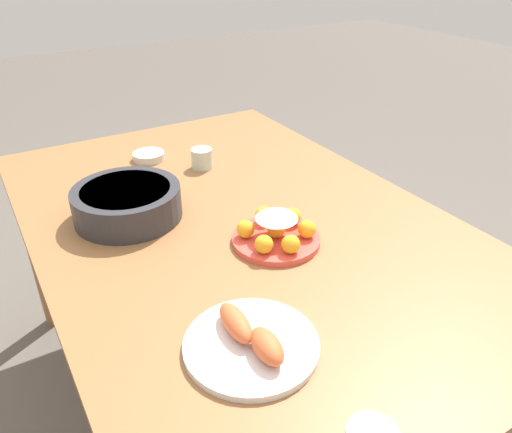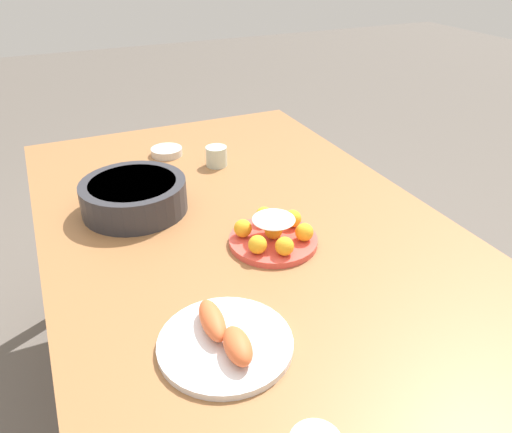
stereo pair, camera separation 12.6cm
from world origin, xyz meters
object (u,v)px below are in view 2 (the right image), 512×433
(cup_near, at_px, (216,156))
(cake_plate, at_px, (274,234))
(dining_table, at_px, (241,241))
(seafood_platter, at_px, (225,340))
(serving_bowl, at_px, (134,195))
(sauce_bowl, at_px, (167,151))

(cup_near, bearing_deg, cake_plate, 175.90)
(dining_table, bearing_deg, seafood_platter, 153.96)
(serving_bowl, relative_size, sauce_bowl, 2.70)
(seafood_platter, bearing_deg, sauce_bowl, -8.89)
(serving_bowl, height_order, cup_near, serving_bowl)
(seafood_platter, relative_size, cup_near, 3.68)
(serving_bowl, height_order, sauce_bowl, serving_bowl)
(dining_table, height_order, sauce_bowl, sauce_bowl)
(seafood_platter, bearing_deg, serving_bowl, 3.62)
(dining_table, distance_m, seafood_platter, 0.48)
(dining_table, xyz_separation_m, seafood_platter, (-0.43, 0.21, 0.09))
(cake_plate, xyz_separation_m, cup_near, (0.50, -0.04, 0.01))
(dining_table, distance_m, cake_plate, 0.18)
(cake_plate, relative_size, serving_bowl, 0.77)
(serving_bowl, relative_size, cup_near, 4.14)
(sauce_bowl, bearing_deg, cup_near, -140.23)
(sauce_bowl, relative_size, cup_near, 1.54)
(dining_table, bearing_deg, sauce_bowl, 7.34)
(sauce_bowl, height_order, cup_near, cup_near)
(dining_table, distance_m, cup_near, 0.37)
(sauce_bowl, distance_m, cup_near, 0.20)
(cake_plate, height_order, cup_near, cake_plate)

